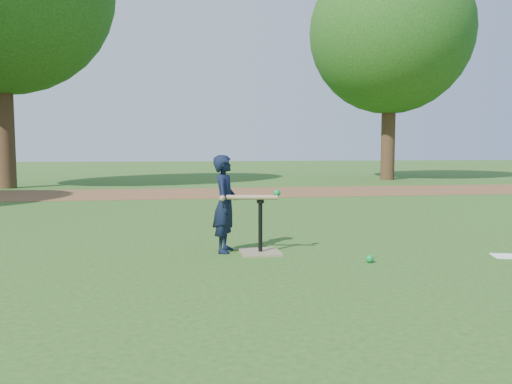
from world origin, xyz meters
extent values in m
plane|color=#285116|center=(0.00, 0.00, 0.00)|extent=(80.00, 80.00, 0.00)
cube|color=brown|center=(0.00, 7.50, 0.01)|extent=(24.00, 3.00, 0.01)
imported|color=black|center=(-0.65, 0.12, 0.54)|extent=(0.35, 0.45, 1.08)
sphere|color=#0C8C3A|center=(0.73, -0.64, 0.04)|extent=(0.08, 0.08, 0.08)
cube|color=white|center=(2.29, -0.61, 0.01)|extent=(0.35, 0.31, 0.01)
cube|color=#8A7957|center=(-0.28, -0.02, 0.01)|extent=(0.44, 0.44, 0.02)
cylinder|color=black|center=(-0.28, -0.02, 0.30)|extent=(0.05, 0.05, 0.55)
cylinder|color=black|center=(-0.28, -0.02, 0.58)|extent=(0.08, 0.08, 0.06)
cylinder|color=tan|center=(-0.40, -0.04, 0.62)|extent=(0.60, 0.17, 0.05)
sphere|color=tan|center=(-0.70, -0.08, 0.62)|extent=(0.06, 0.06, 0.06)
sphere|color=#0C8C3A|center=(-0.10, -0.04, 0.66)|extent=(0.08, 0.08, 0.08)
cylinder|color=#382316|center=(-6.00, 10.00, 1.90)|extent=(0.50, 0.50, 3.80)
cylinder|color=#382316|center=(6.50, 12.00, 1.71)|extent=(0.50, 0.50, 3.42)
sphere|color=#285B19|center=(6.50, 12.00, 5.30)|extent=(5.80, 5.80, 5.80)
camera|label=1|loc=(-1.18, -5.33, 1.15)|focal=35.00mm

